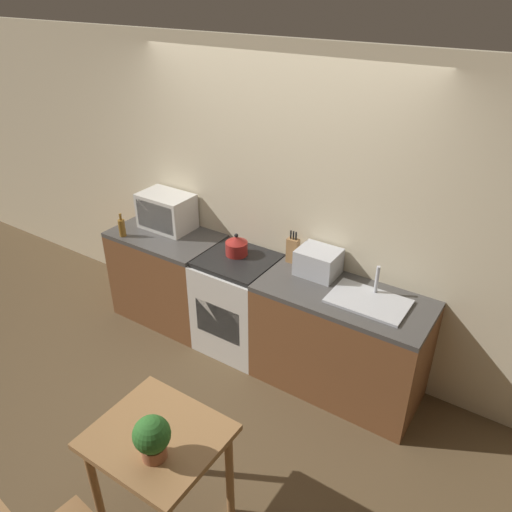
{
  "coord_description": "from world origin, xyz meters",
  "views": [
    {
      "loc": [
        1.98,
        -2.27,
        2.98
      ],
      "look_at": [
        0.1,
        0.59,
        1.05
      ],
      "focal_mm": 35.0,
      "sensor_mm": 36.0,
      "label": 1
    }
  ],
  "objects_px": {
    "kettle": "(237,246)",
    "toaster_oven": "(318,262)",
    "dining_table": "(159,451)",
    "bottle": "(122,227)",
    "microwave": "(166,211)",
    "stove_range": "(238,303)"
  },
  "relations": [
    {
      "from": "kettle",
      "to": "microwave",
      "type": "bearing_deg",
      "value": 175.47
    },
    {
      "from": "toaster_oven",
      "to": "dining_table",
      "type": "bearing_deg",
      "value": -91.32
    },
    {
      "from": "microwave",
      "to": "toaster_oven",
      "type": "relative_size",
      "value": 1.53
    },
    {
      "from": "kettle",
      "to": "bottle",
      "type": "height_order",
      "value": "bottle"
    },
    {
      "from": "stove_range",
      "to": "microwave",
      "type": "distance_m",
      "value": 1.09
    },
    {
      "from": "stove_range",
      "to": "kettle",
      "type": "relative_size",
      "value": 4.54
    },
    {
      "from": "bottle",
      "to": "toaster_oven",
      "type": "height_order",
      "value": "bottle"
    },
    {
      "from": "microwave",
      "to": "bottle",
      "type": "xyz_separation_m",
      "value": [
        -0.22,
        -0.36,
        -0.08
      ]
    },
    {
      "from": "kettle",
      "to": "toaster_oven",
      "type": "bearing_deg",
      "value": 7.71
    },
    {
      "from": "bottle",
      "to": "stove_range",
      "type": "bearing_deg",
      "value": 11.84
    },
    {
      "from": "toaster_oven",
      "to": "bottle",
      "type": "bearing_deg",
      "value": -167.72
    },
    {
      "from": "kettle",
      "to": "dining_table",
      "type": "bearing_deg",
      "value": -68.44
    },
    {
      "from": "bottle",
      "to": "toaster_oven",
      "type": "bearing_deg",
      "value": 12.28
    },
    {
      "from": "microwave",
      "to": "toaster_oven",
      "type": "height_order",
      "value": "microwave"
    },
    {
      "from": "kettle",
      "to": "bottle",
      "type": "xyz_separation_m",
      "value": [
        -1.07,
        -0.29,
        0.0
      ]
    },
    {
      "from": "kettle",
      "to": "dining_table",
      "type": "relative_size",
      "value": 0.25
    },
    {
      "from": "microwave",
      "to": "dining_table",
      "type": "xyz_separation_m",
      "value": [
        1.52,
        -1.79,
        -0.42
      ]
    },
    {
      "from": "kettle",
      "to": "toaster_oven",
      "type": "distance_m",
      "value": 0.73
    },
    {
      "from": "stove_range",
      "to": "microwave",
      "type": "xyz_separation_m",
      "value": [
        -0.89,
        0.12,
        0.62
      ]
    },
    {
      "from": "microwave",
      "to": "stove_range",
      "type": "bearing_deg",
      "value": -7.93
    },
    {
      "from": "bottle",
      "to": "dining_table",
      "type": "xyz_separation_m",
      "value": [
        1.75,
        -1.43,
        -0.34
      ]
    },
    {
      "from": "toaster_oven",
      "to": "microwave",
      "type": "bearing_deg",
      "value": -178.88
    }
  ]
}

